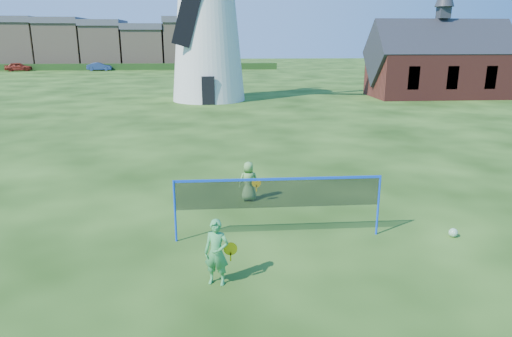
{
  "coord_description": "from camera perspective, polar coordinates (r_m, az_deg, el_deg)",
  "views": [
    {
      "loc": [
        -0.76,
        -11.06,
        4.75
      ],
      "look_at": [
        0.2,
        0.5,
        1.5
      ],
      "focal_mm": 32.43,
      "sensor_mm": 36.0,
      "label": 1
    }
  ],
  "objects": [
    {
      "name": "windmill",
      "position": [
        37.67,
        -6.05,
        17.56
      ],
      "size": [
        13.99,
        5.76,
        18.11
      ],
      "color": "silver",
      "rests_on": "ground"
    },
    {
      "name": "play_ball",
      "position": [
        12.6,
        23.15,
        -7.29
      ],
      "size": [
        0.22,
        0.22,
        0.22
      ],
      "primitive_type": "sphere",
      "color": "green",
      "rests_on": "ground"
    },
    {
      "name": "player_boy",
      "position": [
        13.99,
        -0.91,
        -1.59
      ],
      "size": [
        0.67,
        0.44,
        1.21
      ],
      "rotation": [
        0.0,
        0.0,
        3.21
      ],
      "color": "#619C4B",
      "rests_on": "ground"
    },
    {
      "name": "chapel",
      "position": [
        42.69,
        21.55,
        11.87
      ],
      "size": [
        11.43,
        5.54,
        9.66
      ],
      "color": "maroon",
      "rests_on": "ground"
    },
    {
      "name": "ground",
      "position": [
        12.06,
        -0.76,
        -7.54
      ],
      "size": [
        220.0,
        220.0,
        0.0
      ],
      "primitive_type": "plane",
      "color": "black",
      "rests_on": "ground"
    },
    {
      "name": "terraced_houses",
      "position": [
        87.21,
        -23.18,
        13.96
      ],
      "size": [
        49.59,
        8.4,
        8.38
      ],
      "color": "#9C8368",
      "rests_on": "ground"
    },
    {
      "name": "player_girl",
      "position": [
        9.32,
        -4.87,
        -10.28
      ],
      "size": [
        0.7,
        0.45,
        1.37
      ],
      "rotation": [
        0.0,
        0.0,
        -0.29
      ],
      "color": "#3D9950",
      "rests_on": "ground"
    },
    {
      "name": "hedge",
      "position": [
        80.05,
        -20.55,
        11.65
      ],
      "size": [
        62.0,
        0.8,
        1.0
      ],
      "primitive_type": "cube",
      "color": "#193814",
      "rests_on": "ground"
    },
    {
      "name": "badminton_net",
      "position": [
        11.2,
        2.81,
        -3.17
      ],
      "size": [
        5.05,
        0.05,
        1.55
      ],
      "color": "blue",
      "rests_on": "ground"
    },
    {
      "name": "car_left",
      "position": [
        81.47,
        -27.24,
        11.09
      ],
      "size": [
        4.04,
        2.04,
        1.32
      ],
      "primitive_type": "imported",
      "rotation": [
        0.0,
        0.0,
        1.7
      ],
      "color": "maroon",
      "rests_on": "ground"
    },
    {
      "name": "car_right",
      "position": [
        78.02,
        -18.76,
        11.81
      ],
      "size": [
        3.84,
        1.64,
        1.23
      ],
      "primitive_type": "imported",
      "rotation": [
        0.0,
        0.0,
        1.66
      ],
      "color": "navy",
      "rests_on": "ground"
    }
  ]
}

